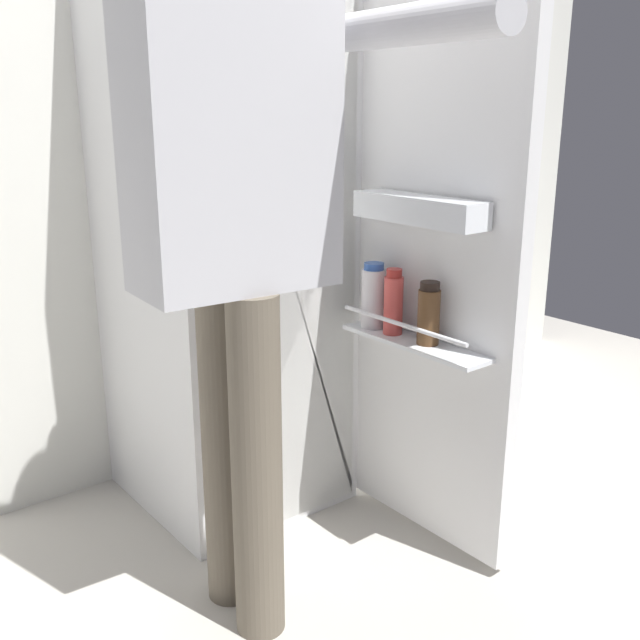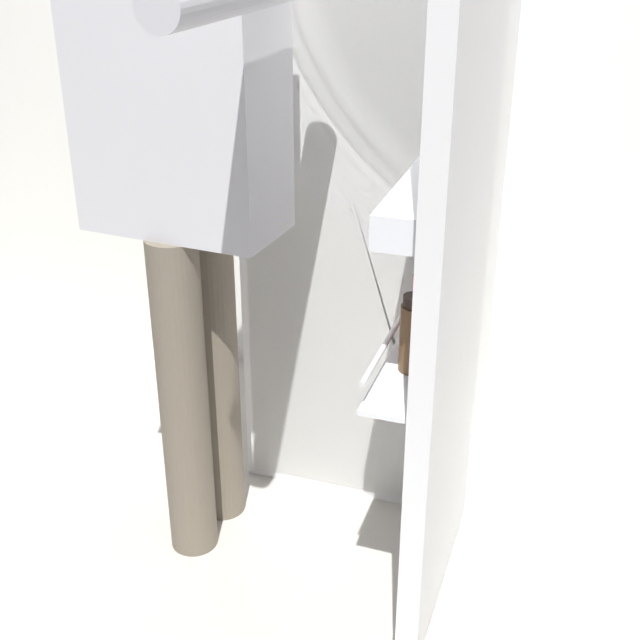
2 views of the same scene
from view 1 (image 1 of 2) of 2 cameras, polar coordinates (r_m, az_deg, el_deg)
ground_plane at (r=2.16m, az=1.34°, el=-18.60°), size 5.27×5.27×0.00m
kitchen_wall at (r=2.54m, az=-12.51°, el=18.33°), size 4.40×0.10×2.68m
refrigerator at (r=2.22m, az=-6.56°, el=7.60°), size 0.63×1.18×1.81m
person at (r=1.61m, az=-6.56°, el=8.80°), size 0.55×0.78×1.70m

